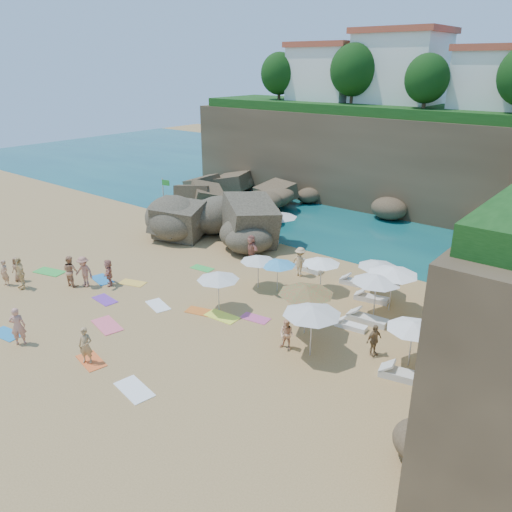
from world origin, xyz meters
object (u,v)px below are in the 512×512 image
Objects in this scene: person_stand_1 at (70,271)px; person_stand_2 at (300,262)px; person_stand_0 at (5,273)px; person_stand_6 at (18,326)px; flag_pole at (164,196)px; parasol_1 at (377,279)px; lounger_0 at (308,268)px; person_stand_3 at (374,340)px; rock_outcrop at (215,242)px; parasol_2 at (322,261)px; person_stand_5 at (251,248)px; person_stand_4 at (438,300)px; parasol_0 at (279,215)px.

person_stand_2 is (9.58, 9.56, -0.01)m from person_stand_1.
person_stand_0 is 7.50m from person_stand_6.
flag_pole is at bearing -73.57° from person_stand_1.
lounger_0 is (-6.02, 3.02, -1.99)m from parasol_1.
person_stand_3 is at bearing 7.02° from person_stand_0.
rock_outcrop is 6.38m from flag_pole.
parasol_2 is 1.35× the size of person_stand_0.
person_stand_5 is at bearing 5.24° from person_stand_2.
person_stand_5 is at bearing -147.24° from person_stand_4.
flag_pole is at bearing 89.62° from person_stand_3.
person_stand_1 is 1.23× the size of person_stand_3.
person_stand_1 is (-5.29, -13.17, -1.34)m from parasol_0.
person_stand_2 reaches higher than person_stand_4.
person_stand_2 reaches higher than person_stand_3.
lounger_0 is (-2.23, 2.09, -1.69)m from parasol_2.
person_stand_5 is (4.32, -1.15, 0.89)m from rock_outcrop.
flag_pole reaches higher than person_stand_0.
person_stand_0 is (-4.40, -13.12, 0.78)m from rock_outcrop.
person_stand_6 is at bearing -83.42° from person_stand_5.
person_stand_0 is at bearing -83.85° from flag_pole.
parasol_0 is (3.90, 2.46, 2.26)m from rock_outcrop.
flag_pole reaches higher than person_stand_1.
lounger_0 is 9.93m from person_stand_3.
parasol_2 reaches higher than rock_outcrop.
flag_pole is 20.35m from parasol_1.
person_stand_0 is at bearing -151.82° from parasol_1.
flag_pole is at bearing -1.59° from person_stand_2.
parasol_1 reaches higher than rock_outcrop.
person_stand_1 is (4.49, -11.27, -1.51)m from flag_pole.
parasol_2 is 15.72m from person_stand_6.
flag_pole reaches higher than rock_outcrop.
person_stand_5 is (10.19, -1.71, -1.54)m from flag_pole.
parasol_1 is at bearing 166.43° from person_stand_2.
parasol_0 is at bearing -117.13° from person_stand_1.
parasol_0 is 11.69m from parasol_1.
parasol_2 is 1.41× the size of person_stand_3.
rock_outcrop is 3.21× the size of parasol_0.
rock_outcrop is 4.69× the size of person_stand_5.
rock_outcrop reaches higher than lounger_0.
parasol_2 reaches higher than person_stand_0.
flag_pole is at bearing -169.00° from parasol_0.
person_stand_2 is at bearing -6.94° from flag_pole.
lounger_0 is 1.05× the size of person_stand_1.
person_stand_6 is at bearing -132.30° from parasol_1.
person_stand_0 is at bearing -72.99° from person_stand_6.
person_stand_3 is (11.84, -8.95, -1.52)m from parasol_0.
parasol_1 reaches higher than person_stand_6.
person_stand_5 reaches higher than person_stand_4.
person_stand_1 is at bearing -68.30° from flag_pole.
person_stand_1 is 1.01× the size of person_stand_2.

